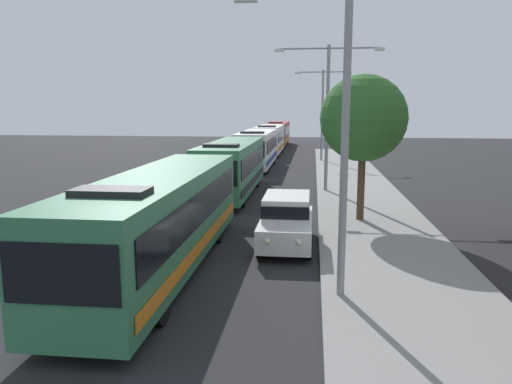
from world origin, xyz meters
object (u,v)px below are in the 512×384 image
object	(u,v)px
bus_fourth_in_line	(270,139)
streetlamp_mid	(328,102)
bus_lead	(161,218)
roadside_tree	(364,119)
bus_middle	(257,148)
streetlamp_far	(322,106)
streetlamp_near	(346,111)
white_suv	(287,219)
bus_second_in_line	(232,166)
bus_rear	(278,133)

from	to	relation	value
bus_fourth_in_line	streetlamp_mid	distance (m)	23.98
streetlamp_mid	bus_lead	bearing A→B (deg)	-109.95
bus_lead	streetlamp_mid	distance (m)	16.23
streetlamp_mid	roadside_tree	distance (m)	7.79
bus_middle	streetlamp_far	xyz separation A→B (m)	(5.40, 5.44, 3.43)
bus_lead	streetlamp_near	xyz separation A→B (m)	(5.40, -1.78, 3.25)
white_suv	streetlamp_far	distance (m)	28.73
bus_lead	bus_second_in_line	size ratio (longest dim) A/B	1.12
streetlamp_far	white_suv	bearing A→B (deg)	-93.43
bus_middle	streetlamp_mid	distance (m)	12.95
bus_second_in_line	streetlamp_near	bearing A→B (deg)	-70.38
bus_second_in_line	bus_middle	distance (m)	12.71
streetlamp_mid	streetlamp_far	xyz separation A→B (m)	(0.00, 16.65, -0.18)
bus_rear	streetlamp_far	world-z (taller)	streetlamp_far
bus_fourth_in_line	bus_lead	bearing A→B (deg)	-90.00
white_suv	streetlamp_far	world-z (taller)	streetlamp_far
bus_rear	bus_lead	bearing A→B (deg)	-90.00
bus_middle	streetlamp_near	world-z (taller)	streetlamp_near
roadside_tree	bus_fourth_in_line	bearing A→B (deg)	102.34
streetlamp_far	streetlamp_near	bearing A→B (deg)	-90.00
bus_rear	streetlamp_near	world-z (taller)	streetlamp_near
bus_fourth_in_line	bus_rear	bearing A→B (deg)	90.00
bus_lead	bus_second_in_line	xyz separation A→B (m)	(-0.00, 13.37, -0.00)
streetlamp_far	bus_second_in_line	bearing A→B (deg)	-106.56
bus_fourth_in_line	streetlamp_mid	size ratio (longest dim) A/B	1.27
bus_second_in_line	bus_middle	world-z (taller)	same
roadside_tree	streetlamp_near	bearing A→B (deg)	-98.37
bus_second_in_line	bus_rear	bearing A→B (deg)	90.00
bus_lead	roadside_tree	bearing A→B (deg)	47.09
bus_fourth_in_line	streetlamp_far	bearing A→B (deg)	-50.03
bus_lead	streetlamp_far	world-z (taller)	streetlamp_far
bus_rear	roadside_tree	size ratio (longest dim) A/B	1.83
bus_second_in_line	bus_lead	bearing A→B (deg)	-90.00
bus_lead	roadside_tree	world-z (taller)	roadside_tree
bus_middle	bus_rear	world-z (taller)	same
bus_rear	streetlamp_far	xyz separation A→B (m)	(5.40, -18.25, 3.43)
bus_fourth_in_line	white_suv	size ratio (longest dim) A/B	2.35
bus_second_in_line	bus_rear	xyz separation A→B (m)	(0.00, 36.40, 0.00)
bus_lead	bus_rear	distance (m)	49.77
white_suv	streetlamp_far	size ratio (longest dim) A/B	0.55
bus_middle	streetlamp_near	size ratio (longest dim) A/B	1.36
bus_lead	streetlamp_far	size ratio (longest dim) A/B	1.50
bus_fourth_in_line	roadside_tree	bearing A→B (deg)	-77.66
bus_middle	white_suv	size ratio (longest dim) A/B	2.33
white_suv	streetlamp_mid	world-z (taller)	streetlamp_mid
bus_middle	bus_lead	bearing A→B (deg)	-90.00
bus_lead	bus_second_in_line	world-z (taller)	same
bus_rear	bus_middle	bearing A→B (deg)	-90.00
streetlamp_near	roadside_tree	distance (m)	9.12
streetlamp_near	roadside_tree	world-z (taller)	streetlamp_near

